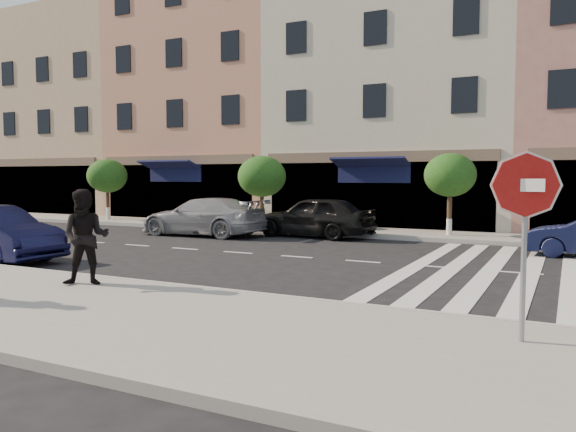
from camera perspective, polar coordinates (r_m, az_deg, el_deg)
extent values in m
plane|color=black|center=(12.82, -6.96, -6.43)|extent=(120.00, 120.00, 0.00)
cube|color=gray|center=(9.98, -19.18, -9.21)|extent=(60.00, 4.50, 0.15)
cube|color=gray|center=(22.70, 8.66, -1.68)|extent=(60.00, 3.00, 0.15)
cube|color=tan|center=(40.13, -19.93, 9.07)|extent=(12.00, 9.00, 12.00)
cube|color=tan|center=(33.18, -6.53, 12.13)|extent=(10.00, 9.00, 14.00)
cube|color=beige|center=(28.66, 11.62, 10.33)|extent=(11.00, 9.00, 11.00)
cylinder|color=#473323|center=(29.93, -17.84, 1.27)|extent=(0.18, 0.18, 1.65)
cylinder|color=silver|center=(29.96, -17.81, 0.27)|extent=(0.20, 0.20, 0.60)
ellipsoid|color=#214714|center=(29.90, -17.89, 3.90)|extent=(2.00, 2.00, 1.70)
cylinder|color=#473323|center=(24.47, -2.66, 0.82)|extent=(0.18, 0.18, 1.60)
cylinder|color=silver|center=(24.50, -2.65, -0.34)|extent=(0.20, 0.20, 0.60)
ellipsoid|color=#214714|center=(24.43, -2.67, 4.04)|extent=(2.10, 2.10, 1.79)
cylinder|color=#473323|center=(21.69, 16.08, 0.40)|extent=(0.18, 0.18, 1.71)
cylinder|color=silver|center=(21.73, 16.05, -1.06)|extent=(0.20, 0.20, 0.60)
ellipsoid|color=#214714|center=(21.65, 16.15, 4.03)|extent=(1.90, 1.90, 1.62)
cylinder|color=gray|center=(7.95, 22.83, -3.79)|extent=(0.08, 0.08, 2.27)
cylinder|color=white|center=(7.88, 23.01, 2.91)|extent=(0.88, 0.13, 0.89)
cylinder|color=#9E1411|center=(7.86, 23.00, 2.91)|extent=(0.82, 0.14, 0.82)
cube|color=white|center=(7.83, 22.99, 2.90)|extent=(0.46, 0.08, 0.16)
imported|color=black|center=(11.92, -19.86, -2.03)|extent=(1.18, 1.12, 1.92)
imported|color=#96969B|center=(22.24, -8.62, -0.07)|extent=(5.14, 2.11, 1.49)
imported|color=black|center=(21.49, 2.72, -0.05)|extent=(4.79, 2.28, 1.58)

